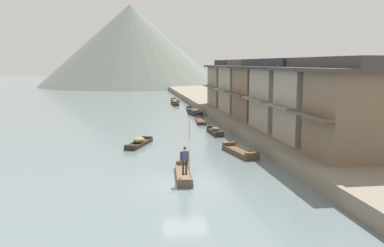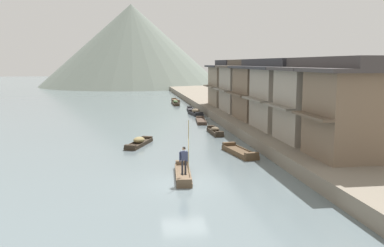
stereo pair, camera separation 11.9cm
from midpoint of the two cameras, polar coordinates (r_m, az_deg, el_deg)
The scene contains 20 objects.
ground_plane at distance 23.63m, azimuth -1.10°, elevation -8.17°, with size 400.00×400.00×0.00m, color slate.
riverbank_right at distance 56.01m, azimuth 10.93°, elevation 1.67°, with size 18.00×110.00×0.91m, color slate.
boat_foreground_poled at distance 24.93m, azimuth -1.27°, elevation -6.90°, with size 1.24×4.64×0.50m.
boatman_person at distance 23.33m, azimuth -1.11°, elevation -4.55°, with size 0.56×0.29×3.04m.
boat_moored_nearest at distance 47.99m, azimuth 1.12°, elevation 0.34°, with size 1.55×5.36×0.36m.
boat_moored_second at distance 68.34m, azimuth -2.40°, elevation 2.76°, with size 0.93×5.64×0.68m.
boat_moored_third at distance 59.04m, azimuth -0.32°, elevation 1.83°, with size 1.20×5.14×0.41m.
boat_moored_far at distance 40.03m, azimuth 3.02°, elevation -1.05°, with size 0.91×4.05×0.67m.
boat_midriver_drifting at distance 31.20m, azimuth 6.37°, elevation -3.84°, with size 1.80×4.46×0.55m.
boat_midriver_upstream at distance 54.40m, azimuth 0.38°, elevation 1.49°, with size 1.55×3.62×0.84m.
boat_upstream_distant at distance 34.62m, azimuth -7.25°, elevation -2.56°, with size 2.45×4.35×0.70m.
boat_crossing_west at distance 74.10m, azimuth -2.37°, elevation 3.12°, with size 1.10×4.76×0.43m.
house_waterfront_nearest at distance 27.42m, azimuth 21.41°, elevation 1.91°, with size 6.35×5.46×6.14m.
house_waterfront_second at distance 32.54m, azimuth 17.02°, elevation 3.01°, with size 7.03×5.57×6.14m.
house_waterfront_tall at distance 38.03m, azimuth 12.18°, elevation 3.87°, with size 5.83×6.47×6.14m.
house_waterfront_narrow at distance 44.29m, azimuth 9.73°, elevation 4.51°, with size 6.66×6.94×6.14m.
house_waterfront_far at distance 51.04m, azimuth 7.39°, elevation 5.02°, with size 6.87×7.04×6.14m.
house_waterfront_end at distance 58.28m, azimuth 5.20°, elevation 5.44°, with size 6.52×7.12×6.14m.
hill_far_west at distance 137.12m, azimuth -8.46°, elevation 9.81°, with size 43.57×43.57×21.60m, color slate.
hill_far_centre at distance 127.71m, azimuth -8.32°, elevation 10.41°, with size 53.53×53.53×23.71m, color slate.
Camera 1 is at (-2.94, -22.49, 6.65)m, focal length 39.49 mm.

